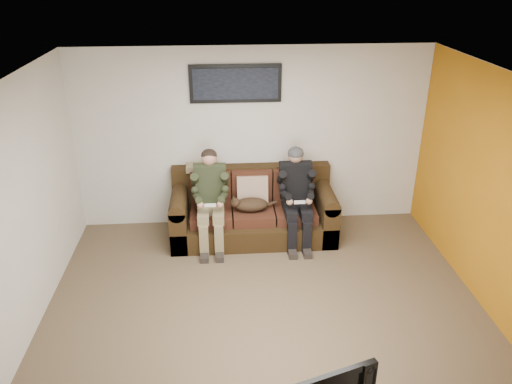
{
  "coord_description": "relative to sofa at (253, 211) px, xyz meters",
  "views": [
    {
      "loc": [
        -0.46,
        -4.5,
        3.63
      ],
      "look_at": [
        -0.02,
        1.2,
        0.95
      ],
      "focal_mm": 35.0,
      "sensor_mm": 36.0,
      "label": 1
    }
  ],
  "objects": [
    {
      "name": "ceiling",
      "position": [
        0.02,
        -1.83,
        2.25
      ],
      "size": [
        5.0,
        5.0,
        0.0
      ],
      "primitive_type": "plane",
      "rotation": [
        3.14,
        0.0,
        0.0
      ],
      "color": "silver",
      "rests_on": "ground"
    },
    {
      "name": "framed_poster",
      "position": [
        -0.2,
        0.38,
        1.75
      ],
      "size": [
        1.25,
        0.05,
        0.52
      ],
      "color": "black",
      "rests_on": "wall_back"
    },
    {
      "name": "throw_blanket",
      "position": [
        -0.69,
        0.29,
        0.58
      ],
      "size": [
        0.47,
        0.23,
        0.08
      ],
      "primitive_type": "cube",
      "color": "tan",
      "rests_on": "sofa"
    },
    {
      "name": "person_right",
      "position": [
        0.59,
        -0.19,
        0.39
      ],
      "size": [
        0.51,
        0.86,
        1.32
      ],
      "color": "black",
      "rests_on": "sofa"
    },
    {
      "name": "floor",
      "position": [
        0.02,
        -1.83,
        -0.35
      ],
      "size": [
        5.0,
        5.0,
        0.0
      ],
      "primitive_type": "plane",
      "color": "brown",
      "rests_on": "ground"
    },
    {
      "name": "person_left",
      "position": [
        -0.59,
        -0.19,
        0.39
      ],
      "size": [
        0.51,
        0.87,
        1.31
      ],
      "color": "#847452",
      "rests_on": "sofa"
    },
    {
      "name": "wall_front",
      "position": [
        0.02,
        -4.08,
        0.95
      ],
      "size": [
        5.0,
        0.0,
        5.0
      ],
      "primitive_type": "plane",
      "rotation": [
        -1.57,
        0.0,
        0.0
      ],
      "color": "beige",
      "rests_on": "ground"
    },
    {
      "name": "wall_back",
      "position": [
        0.02,
        0.42,
        0.95
      ],
      "size": [
        5.0,
        0.0,
        5.0
      ],
      "primitive_type": "plane",
      "rotation": [
        1.57,
        0.0,
        0.0
      ],
      "color": "beige",
      "rests_on": "ground"
    },
    {
      "name": "accent_wall_right",
      "position": [
        2.51,
        -1.83,
        0.95
      ],
      "size": [
        0.0,
        4.5,
        4.5
      ],
      "primitive_type": "plane",
      "rotation": [
        1.57,
        0.0,
        -1.57
      ],
      "color": "#B36D11",
      "rests_on": "ground"
    },
    {
      "name": "sofa",
      "position": [
        0.0,
        0.0,
        0.0
      ],
      "size": [
        2.28,
        0.99,
        0.93
      ],
      "color": "black",
      "rests_on": "ground"
    },
    {
      "name": "cat",
      "position": [
        -0.05,
        -0.19,
        0.2
      ],
      "size": [
        0.66,
        0.26,
        0.24
      ],
      "color": "#3F2A18",
      "rests_on": "sofa"
    },
    {
      "name": "wall_left",
      "position": [
        -2.48,
        -1.83,
        0.95
      ],
      "size": [
        0.0,
        4.5,
        4.5
      ],
      "primitive_type": "plane",
      "rotation": [
        1.57,
        0.0,
        1.57
      ],
      "color": "beige",
      "rests_on": "ground"
    },
    {
      "name": "wall_right",
      "position": [
        2.52,
        -1.83,
        0.95
      ],
      "size": [
        0.0,
        4.5,
        4.5
      ],
      "primitive_type": "plane",
      "rotation": [
        1.57,
        0.0,
        -1.57
      ],
      "color": "beige",
      "rests_on": "ground"
    },
    {
      "name": "throw_pillow",
      "position": [
        0.0,
        0.04,
        0.31
      ],
      "size": [
        0.44,
        0.21,
        0.43
      ],
      "primitive_type": "cube",
      "rotation": [
        -0.21,
        0.0,
        0.0
      ],
      "color": "tan",
      "rests_on": "sofa"
    }
  ]
}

